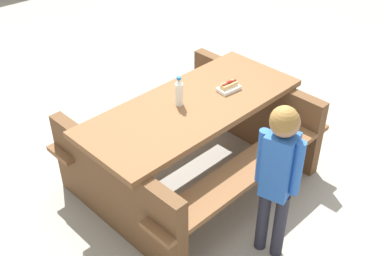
% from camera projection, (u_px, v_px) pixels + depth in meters
% --- Properties ---
extents(ground_plane, '(30.00, 30.00, 0.00)m').
position_uv_depth(ground_plane, '(192.00, 178.00, 4.05)').
color(ground_plane, gray).
rests_on(ground_plane, ground).
extents(picnic_table, '(1.97, 1.62, 0.75)m').
position_uv_depth(picnic_table, '(192.00, 136.00, 3.79)').
color(picnic_table, brown).
rests_on(picnic_table, ground).
extents(soda_bottle, '(0.06, 0.06, 0.24)m').
position_uv_depth(soda_bottle, '(179.00, 92.00, 3.54)').
color(soda_bottle, silver).
rests_on(soda_bottle, picnic_table).
extents(hotdog_tray, '(0.20, 0.15, 0.08)m').
position_uv_depth(hotdog_tray, '(229.00, 87.00, 3.76)').
color(hotdog_tray, white).
rests_on(hotdog_tray, picnic_table).
extents(child_in_coat, '(0.20, 0.30, 1.22)m').
position_uv_depth(child_in_coat, '(279.00, 166.00, 2.96)').
color(child_in_coat, '#262633').
rests_on(child_in_coat, ground).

